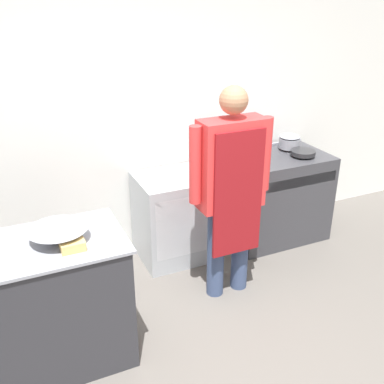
{
  "coord_description": "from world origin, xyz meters",
  "views": [
    {
      "loc": [
        -1.23,
        -1.63,
        2.34
      ],
      "look_at": [
        0.05,
        1.18,
        0.95
      ],
      "focal_mm": 42.0,
      "sensor_mm": 36.0,
      "label": 1
    }
  ],
  "objects_px": {
    "stove": "(276,197)",
    "mixing_bowl": "(58,235)",
    "saute_pan": "(303,153)",
    "fridge_unit": "(173,218)",
    "stock_pot": "(255,141)",
    "person_cook": "(231,183)",
    "sauce_pot": "(290,141)",
    "plastic_tub": "(72,244)"
  },
  "relations": [
    {
      "from": "stove",
      "to": "mixing_bowl",
      "type": "height_order",
      "value": "mixing_bowl"
    },
    {
      "from": "mixing_bowl",
      "to": "saute_pan",
      "type": "distance_m",
      "value": 2.52
    },
    {
      "from": "fridge_unit",
      "to": "mixing_bowl",
      "type": "distance_m",
      "value": 1.54
    },
    {
      "from": "stove",
      "to": "stock_pot",
      "type": "relative_size",
      "value": 3.74
    },
    {
      "from": "person_cook",
      "to": "sauce_pot",
      "type": "height_order",
      "value": "person_cook"
    },
    {
      "from": "plastic_tub",
      "to": "stock_pot",
      "type": "height_order",
      "value": "stock_pot"
    },
    {
      "from": "stove",
      "to": "person_cook",
      "type": "bearing_deg",
      "value": -144.39
    },
    {
      "from": "stove",
      "to": "person_cook",
      "type": "height_order",
      "value": "person_cook"
    },
    {
      "from": "sauce_pot",
      "to": "plastic_tub",
      "type": "bearing_deg",
      "value": -155.32
    },
    {
      "from": "stove",
      "to": "mixing_bowl",
      "type": "distance_m",
      "value": 2.43
    },
    {
      "from": "fridge_unit",
      "to": "stock_pot",
      "type": "bearing_deg",
      "value": 3.45
    },
    {
      "from": "person_cook",
      "to": "saute_pan",
      "type": "height_order",
      "value": "person_cook"
    },
    {
      "from": "stock_pot",
      "to": "saute_pan",
      "type": "xyz_separation_m",
      "value": [
        0.41,
        -0.23,
        -0.1
      ]
    },
    {
      "from": "person_cook",
      "to": "plastic_tub",
      "type": "relative_size",
      "value": 12.01
    },
    {
      "from": "stove",
      "to": "fridge_unit",
      "type": "height_order",
      "value": "stove"
    },
    {
      "from": "stove",
      "to": "person_cook",
      "type": "xyz_separation_m",
      "value": [
        -0.89,
        -0.64,
        0.56
      ]
    },
    {
      "from": "plastic_tub",
      "to": "saute_pan",
      "type": "distance_m",
      "value": 2.51
    },
    {
      "from": "mixing_bowl",
      "to": "plastic_tub",
      "type": "distance_m",
      "value": 0.14
    },
    {
      "from": "stove",
      "to": "saute_pan",
      "type": "height_order",
      "value": "saute_pan"
    },
    {
      "from": "mixing_bowl",
      "to": "sauce_pot",
      "type": "relative_size",
      "value": 1.8
    },
    {
      "from": "plastic_tub",
      "to": "stock_pot",
      "type": "distance_m",
      "value": 2.23
    },
    {
      "from": "person_cook",
      "to": "mixing_bowl",
      "type": "relative_size",
      "value": 4.6
    },
    {
      "from": "mixing_bowl",
      "to": "saute_pan",
      "type": "height_order",
      "value": "mixing_bowl"
    },
    {
      "from": "person_cook",
      "to": "mixing_bowl",
      "type": "bearing_deg",
      "value": -171.26
    },
    {
      "from": "stove",
      "to": "plastic_tub",
      "type": "xyz_separation_m",
      "value": [
        -2.16,
        -0.97,
        0.5
      ]
    },
    {
      "from": "saute_pan",
      "to": "person_cook",
      "type": "bearing_deg",
      "value": -154.11
    },
    {
      "from": "mixing_bowl",
      "to": "plastic_tub",
      "type": "xyz_separation_m",
      "value": [
        0.06,
        -0.13,
        -0.01
      ]
    },
    {
      "from": "plastic_tub",
      "to": "fridge_unit",
      "type": "bearing_deg",
      "value": 44.03
    },
    {
      "from": "mixing_bowl",
      "to": "fridge_unit",
      "type": "bearing_deg",
      "value": 38.77
    },
    {
      "from": "saute_pan",
      "to": "sauce_pot",
      "type": "height_order",
      "value": "sauce_pot"
    },
    {
      "from": "stock_pot",
      "to": "sauce_pot",
      "type": "relative_size",
      "value": 1.23
    },
    {
      "from": "stove",
      "to": "fridge_unit",
      "type": "bearing_deg",
      "value": 176.83
    },
    {
      "from": "plastic_tub",
      "to": "sauce_pot",
      "type": "relative_size",
      "value": 0.69
    },
    {
      "from": "stock_pot",
      "to": "sauce_pot",
      "type": "height_order",
      "value": "stock_pot"
    },
    {
      "from": "stove",
      "to": "sauce_pot",
      "type": "bearing_deg",
      "value": 30.59
    },
    {
      "from": "saute_pan",
      "to": "mixing_bowl",
      "type": "bearing_deg",
      "value": -163.18
    },
    {
      "from": "saute_pan",
      "to": "sauce_pot",
      "type": "xyz_separation_m",
      "value": [
        0.0,
        0.23,
        0.05
      ]
    },
    {
      "from": "stove",
      "to": "sauce_pot",
      "type": "xyz_separation_m",
      "value": [
        0.19,
        0.11,
        0.52
      ]
    },
    {
      "from": "stove",
      "to": "sauce_pot",
      "type": "height_order",
      "value": "sauce_pot"
    },
    {
      "from": "plastic_tub",
      "to": "person_cook",
      "type": "bearing_deg",
      "value": 14.59
    },
    {
      "from": "fridge_unit",
      "to": "person_cook",
      "type": "relative_size",
      "value": 0.47
    },
    {
      "from": "fridge_unit",
      "to": "sauce_pot",
      "type": "distance_m",
      "value": 1.41
    }
  ]
}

